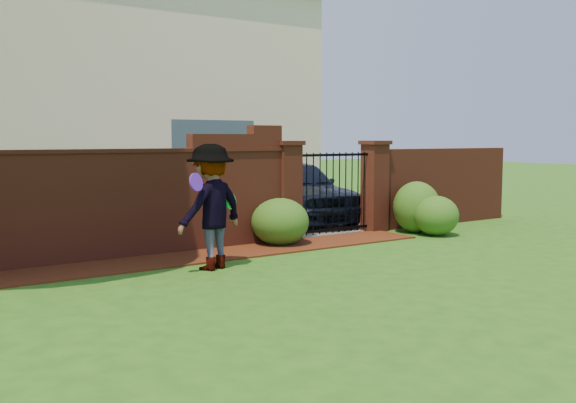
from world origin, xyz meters
TOP-DOWN VIEW (x-y plane):
  - ground at (0.00, 0.00)m, footprint 80.00×80.00m
  - mulch_bed at (-0.95, 3.34)m, footprint 11.10×1.08m
  - brick_wall at (-2.01, 4.00)m, footprint 8.70×0.31m
  - brick_wall_return at (6.60, 4.00)m, footprint 4.00×0.25m
  - pillar_left at (2.40, 4.00)m, footprint 0.50×0.50m
  - pillar_right at (4.60, 4.00)m, footprint 0.50×0.50m
  - iron_gate at (3.50, 4.00)m, footprint 1.78×0.03m
  - driveway at (3.50, 8.00)m, footprint 3.20×8.00m
  - house at (1.00, 12.00)m, footprint 12.40×6.40m
  - car at (4.04, 5.99)m, footprint 2.16×4.46m
  - shrub_left at (1.97, 3.60)m, footprint 1.05×1.05m
  - shrub_middle at (5.15, 3.33)m, footprint 0.96×0.96m
  - shrub_right at (5.18, 2.82)m, footprint 0.89×0.89m
  - man at (-0.02, 2.39)m, footprint 1.35×1.02m
  - frisbee_purple at (-0.40, 2.14)m, footprint 0.27×0.18m
  - frisbee_green at (0.35, 2.51)m, footprint 0.26×0.16m

SIDE VIEW (x-z plane):
  - ground at x=0.00m, z-range -0.01..0.00m
  - driveway at x=3.50m, z-range 0.00..0.01m
  - mulch_bed at x=-0.95m, z-range 0.00..0.03m
  - shrub_right at x=5.18m, z-range 0.00..0.79m
  - shrub_left at x=1.97m, z-range 0.00..0.86m
  - shrub_middle at x=5.15m, z-range 0.00..1.05m
  - car at x=4.04m, z-range 0.00..1.47m
  - brick_wall_return at x=6.60m, z-range 0.00..1.70m
  - iron_gate at x=3.50m, z-range 0.05..1.65m
  - man at x=-0.02m, z-range 0.00..1.85m
  - brick_wall at x=-2.01m, z-range -0.15..2.01m
  - pillar_left at x=2.40m, z-range 0.02..1.90m
  - pillar_right at x=4.60m, z-range 0.02..1.90m
  - frisbee_green at x=0.35m, z-range 0.85..1.11m
  - frisbee_purple at x=-0.40m, z-range 1.19..1.45m
  - house at x=1.00m, z-range 0.01..6.31m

